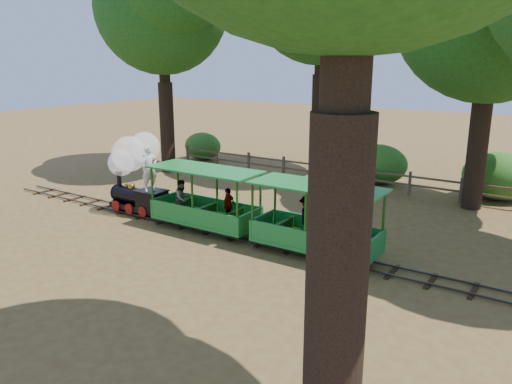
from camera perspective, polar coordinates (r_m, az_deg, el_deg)
The scene contains 11 objects.
ground at distance 15.80m, azimuth -2.21°, elevation -5.16°, with size 90.00×90.00×0.00m, color olive.
track at distance 15.78m, azimuth -2.21°, elevation -4.93°, with size 22.00×1.00×0.10m.
locomotive at distance 18.30m, azimuth -13.76°, elevation 2.80°, with size 2.67×1.25×3.06m.
carriage_front at distance 16.29m, azimuth -5.99°, elevation -1.63°, with size 3.78×1.54×1.96m.
carriage_rear at distance 14.18m, azimuth 7.03°, elevation -4.06°, with size 3.78×1.54×1.96m.
oak_nw at distance 25.15m, azimuth -10.69°, elevation 20.77°, with size 7.77×6.84×10.91m.
fence at distance 22.37m, azimuth 9.81°, elevation 2.16°, with size 18.10×0.10×1.00m.
shrub_west at distance 28.10m, azimuth -6.11°, elevation 5.24°, with size 2.19×1.69×1.52m, color #2D6B1E.
shrub_mid_w at distance 23.06m, azimuth 13.87°, elevation 3.11°, with size 2.56×1.97×1.77m, color #2D6B1E.
shrub_mid_e at distance 23.23m, azimuth 12.87°, elevation 2.94°, with size 2.20×1.69×1.52m, color #2D6B1E.
shrub_east at distance 21.95m, azimuth 25.96°, elevation 1.64°, with size 2.77×2.13×1.92m, color #2D6B1E.
Camera 1 is at (8.69, -12.04, 5.39)m, focal length 35.00 mm.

